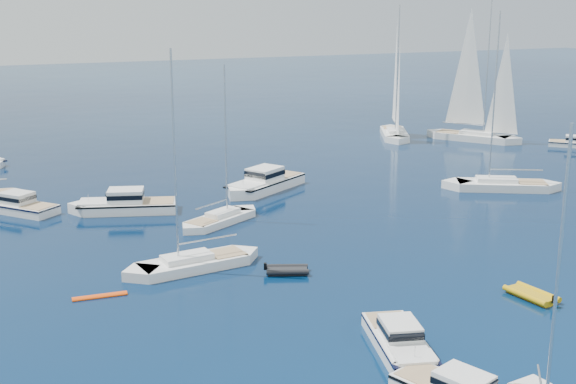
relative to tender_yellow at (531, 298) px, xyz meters
name	(u,v)px	position (x,y,z in m)	size (l,w,h in m)	color
ground	(490,333)	(-5.56, -2.99, 0.00)	(400.00, 400.00, 0.00)	navy
motor_cruiser_left	(400,352)	(-11.22, -2.86, 0.00)	(2.41, 7.87, 2.07)	silver
motor_cruiser_centre	(124,212)	(-18.32, 29.53, 0.00)	(3.01, 9.84, 2.58)	white
motor_cruiser_far_r	(575,147)	(39.39, 36.21, 0.00)	(2.13, 6.97, 1.83)	white
motor_cruiser_far_l	(17,212)	(-26.75, 33.46, 0.00)	(2.62, 8.55, 2.24)	silver
motor_cruiser_distant	(264,190)	(-4.46, 31.71, 0.00)	(3.26, 10.66, 2.80)	white
sailboat_mid_r	(501,189)	(16.48, 22.59, 0.00)	(3.07, 11.81, 17.37)	white
sailboat_mid_l	(193,269)	(-17.19, 13.53, 0.00)	(2.70, 10.39, 15.28)	white
sailboat_centre	(220,223)	(-11.91, 23.04, 0.00)	(2.34, 9.01, 13.24)	white
sailboat_sails_r	(473,140)	(30.71, 45.21, 0.00)	(3.44, 13.23, 19.45)	silver
sailboat_sails_far	(394,137)	(22.65, 51.49, 0.00)	(3.16, 12.15, 17.86)	white
tender_yellow	(531,298)	(0.00, 0.00, 0.00)	(1.88, 3.39, 0.95)	#C0920B
tender_grey_near	(287,273)	(-11.77, 10.04, 0.00)	(1.68, 2.92, 0.95)	black
kayak_orange	(100,297)	(-23.91, 11.01, 0.00)	(0.56, 3.29, 0.30)	#EA440B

